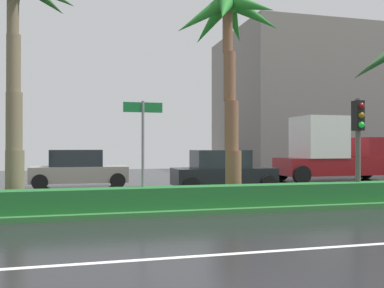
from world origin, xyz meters
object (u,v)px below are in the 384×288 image
(traffic_signal_median_right, at_px, (358,130))
(street_name_sign, at_px, (143,139))
(palm_tree_centre_left, at_px, (13,9))
(palm_tree_centre, at_px, (229,34))
(car_in_traffic_second, at_px, (79,169))
(box_truck_lead, at_px, (335,152))
(car_in_traffic_third, at_px, (222,171))

(traffic_signal_median_right, relative_size, street_name_sign, 1.09)
(palm_tree_centre_left, distance_m, palm_tree_centre, 6.51)
(palm_tree_centre, xyz_separation_m, street_name_sign, (-2.98, -1.17, -3.43))
(palm_tree_centre, height_order, traffic_signal_median_right, palm_tree_centre)
(palm_tree_centre, relative_size, car_in_traffic_second, 1.61)
(palm_tree_centre, xyz_separation_m, car_in_traffic_second, (-4.77, 7.14, -4.69))
(car_in_traffic_second, bearing_deg, box_truck_lead, 0.21)
(palm_tree_centre, distance_m, car_in_traffic_third, 6.36)
(palm_tree_centre_left, bearing_deg, box_truck_lead, 26.32)
(palm_tree_centre_left, height_order, car_in_traffic_third, palm_tree_centre_left)
(palm_tree_centre_left, distance_m, traffic_signal_median_right, 10.99)
(palm_tree_centre, bearing_deg, street_name_sign, -158.52)
(box_truck_lead, bearing_deg, traffic_signal_median_right, -118.88)
(palm_tree_centre_left, bearing_deg, car_in_traffic_second, 76.89)
(car_in_traffic_second, height_order, car_in_traffic_third, same)
(car_in_traffic_third, height_order, box_truck_lead, box_truck_lead)
(box_truck_lead, bearing_deg, car_in_traffic_second, -179.79)
(palm_tree_centre, xyz_separation_m, box_truck_lead, (8.56, 7.19, -3.97))
(car_in_traffic_third, xyz_separation_m, box_truck_lead, (7.40, 3.05, 0.72))
(palm_tree_centre, distance_m, car_in_traffic_second, 9.79)
(street_name_sign, relative_size, car_in_traffic_third, 0.70)
(palm_tree_centre, xyz_separation_m, traffic_signal_median_right, (3.93, -1.21, -3.12))
(traffic_signal_median_right, distance_m, street_name_sign, 6.91)
(palm_tree_centre_left, xyz_separation_m, box_truck_lead, (15.06, 7.45, -4.19))
(street_name_sign, xyz_separation_m, car_in_traffic_third, (4.13, 5.31, -1.25))
(palm_tree_centre, distance_m, traffic_signal_median_right, 5.16)
(car_in_traffic_second, bearing_deg, palm_tree_centre, -56.24)
(palm_tree_centre_left, bearing_deg, traffic_signal_median_right, -5.22)
(traffic_signal_median_right, relative_size, box_truck_lead, 0.51)
(traffic_signal_median_right, height_order, box_truck_lead, box_truck_lead)
(traffic_signal_median_right, distance_m, car_in_traffic_third, 6.22)
(traffic_signal_median_right, bearing_deg, box_truck_lead, 61.12)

